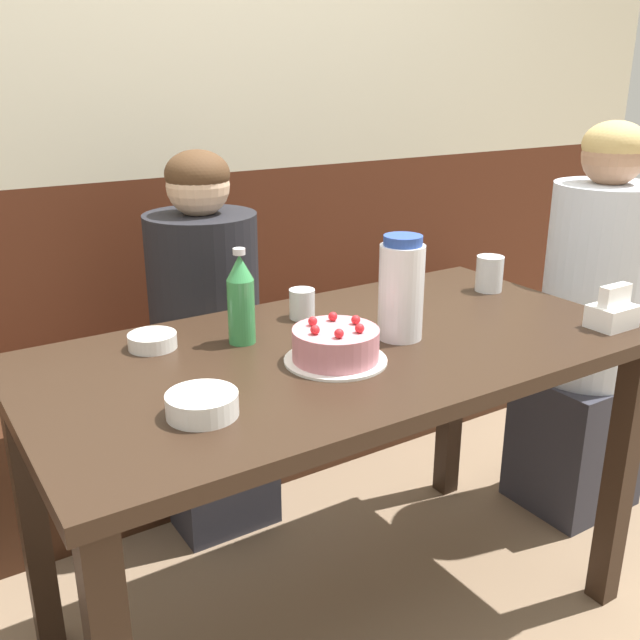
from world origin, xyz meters
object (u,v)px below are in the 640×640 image
Objects in this scene: bench_seat at (204,421)px; water_pitcher at (401,289)px; glass_tumbler_short at (302,304)px; person_teal_shirt at (208,356)px; napkin_holder at (613,312)px; glass_water_tall at (489,274)px; bowl_rice_small at (202,404)px; bowl_soup_white at (152,341)px; person_grey_tee at (589,339)px; soju_bottle at (241,299)px; birthday_cake at (336,346)px.

water_pitcher is at bearing -80.75° from bench_seat.
person_teal_shirt is at bearing 101.50° from glass_tumbler_short.
water_pitcher reaches higher than napkin_holder.
bowl_rice_small is at bearing -164.33° from glass_water_tall.
person_grey_tee is at bearing -7.05° from bowl_soup_white.
glass_water_tall reaches higher than glass_tumbler_short.
bench_seat is 0.39m from person_teal_shirt.
napkin_holder is at bearing -26.06° from soju_bottle.
person_grey_tee is (0.96, -0.78, 0.35)m from bench_seat.
bowl_soup_white is 0.96m from glass_water_tall.
soju_bottle is at bearing 153.94° from napkin_holder.
birthday_cake is 0.29m from glass_tumbler_short.
person_grey_tee reaches higher than glass_tumbler_short.
bowl_rice_small is at bearing -167.61° from water_pitcher.
birthday_cake is at bearing -0.29° from person_teal_shirt.
soju_bottle is 0.89m from napkin_holder.
glass_water_tall reaches higher than bench_seat.
soju_bottle is 0.77m from glass_water_tall.
person_grey_tee is at bearing -4.44° from soju_bottle.
glass_tumbler_short is at bearing 19.37° from soju_bottle.
person_grey_tee is at bearing -39.08° from bench_seat.
birthday_cake reaches higher than bowl_soup_white.
person_grey_tee reaches higher than bench_seat.
soju_bottle is (-0.12, 0.21, 0.07)m from birthday_cake.
person_teal_shirt reaches higher than bench_seat.
birthday_cake is 0.92× the size of water_pitcher.
birthday_cake is 1.01× the size of soju_bottle.
glass_tumbler_short reaches higher than bowl_soup_white.
person_grey_tee is (1.37, 0.20, -0.22)m from bowl_rice_small.
glass_tumbler_short is (0.43, 0.36, 0.02)m from bowl_rice_small.
person_teal_shirt is at bearing 53.49° from bowl_soup_white.
birthday_cake is 0.22m from water_pitcher.
water_pitcher reaches higher than bench_seat.
person_grey_tee is at bearing 40.94° from napkin_holder.
bowl_rice_small is 1.40m from person_grey_tee.
napkin_holder is 1.49× the size of glass_tumbler_short.
soju_bottle reaches higher than birthday_cake.
birthday_cake is at bearing -43.55° from bowl_soup_white.
bench_seat is 1.10m from water_pitcher.
soju_bottle is 2.03× the size of bowl_soup_white.
person_teal_shirt is (-0.68, 0.87, -0.27)m from napkin_holder.
glass_tumbler_short is 0.50m from person_teal_shirt.
bowl_soup_white is at bearing 157.76° from soju_bottle.
glass_tumbler_short is at bearing 11.50° from person_teal_shirt.
soju_bottle reaches higher than bowl_rice_small.
birthday_cake is 0.25m from soju_bottle.
person_grey_tee is at bearing 6.72° from birthday_cake.
bench_seat is 12.35× the size of soju_bottle.
water_pitcher is 2.19× the size of napkin_holder.
birthday_cake is 2.05× the size of bowl_soup_white.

